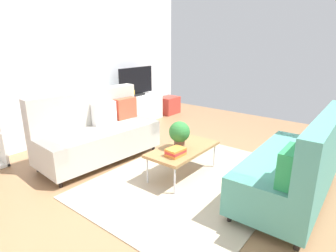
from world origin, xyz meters
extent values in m
plane|color=#936B47|center=(0.00, 0.00, 0.00)|extent=(7.68, 7.68, 0.00)
cube|color=silver|center=(0.00, 2.80, 1.45)|extent=(6.40, 0.12, 2.90)
cube|color=tan|center=(-0.06, -0.16, 0.01)|extent=(2.90, 2.20, 0.01)
cube|color=#B2ADA3|center=(-0.41, 1.39, 0.32)|extent=(1.95, 0.97, 0.44)
cube|color=#B2ADA3|center=(-0.39, 1.70, 0.82)|extent=(1.91, 0.33, 0.56)
cube|color=#B2ADA3|center=(0.44, 1.33, 0.43)|extent=(0.26, 0.85, 0.22)
cube|color=#B2ADA3|center=(-1.26, 1.45, 0.43)|extent=(0.26, 0.85, 0.22)
cylinder|color=black|center=(0.44, 0.99, 0.05)|extent=(0.05, 0.05, 0.10)
cylinder|color=black|center=(-1.30, 1.11, 0.05)|extent=(0.05, 0.05, 0.10)
cylinder|color=black|center=(0.48, 1.66, 0.05)|extent=(0.05, 0.05, 0.10)
cylinder|color=black|center=(-1.25, 1.79, 0.05)|extent=(0.05, 0.05, 0.10)
cube|color=#D84C33|center=(0.27, 1.48, 0.72)|extent=(0.41, 0.17, 0.36)
cube|color=white|center=(-0.18, 1.51, 0.72)|extent=(0.41, 0.17, 0.36)
cube|color=teal|center=(0.29, -1.31, 0.32)|extent=(1.91, 0.87, 0.44)
cube|color=teal|center=(0.30, -1.63, 0.82)|extent=(1.90, 0.23, 0.56)
cube|color=teal|center=(-0.56, -1.33, 0.43)|extent=(0.21, 0.84, 0.22)
cube|color=teal|center=(1.14, -1.30, 0.43)|extent=(0.21, 0.84, 0.22)
cylinder|color=black|center=(-0.58, -0.99, 0.05)|extent=(0.05, 0.05, 0.10)
cylinder|color=black|center=(1.16, -0.96, 0.05)|extent=(0.05, 0.05, 0.10)
cylinder|color=black|center=(-0.57, -1.67, 0.05)|extent=(0.05, 0.05, 0.10)
cylinder|color=black|center=(1.17, -1.64, 0.05)|extent=(0.05, 0.05, 0.10)
cube|color=#288C4C|center=(-0.38, -1.47, 0.72)|extent=(0.40, 0.15, 0.36)
cube|color=#9E7042|center=(-0.01, 0.04, 0.40)|extent=(1.10, 0.56, 0.04)
cylinder|color=silver|center=(-0.51, 0.27, 0.19)|extent=(0.02, 0.02, 0.38)
cylinder|color=silver|center=(0.49, 0.27, 0.19)|extent=(0.02, 0.02, 0.38)
cylinder|color=silver|center=(-0.51, -0.19, 0.19)|extent=(0.02, 0.02, 0.38)
cylinder|color=silver|center=(0.49, -0.19, 0.19)|extent=(0.02, 0.02, 0.38)
cube|color=silver|center=(1.52, 2.46, 0.32)|extent=(1.40, 0.44, 0.64)
cube|color=black|center=(1.52, 2.44, 0.66)|extent=(0.36, 0.20, 0.04)
cube|color=black|center=(1.52, 2.44, 0.98)|extent=(1.00, 0.05, 0.60)
cube|color=#B2382D|center=(2.62, 2.36, 0.22)|extent=(0.52, 0.40, 0.44)
cylinder|color=brown|center=(-0.05, 0.07, 0.48)|extent=(0.15, 0.15, 0.13)
sphere|color=#2D7233|center=(-0.05, 0.07, 0.66)|extent=(0.29, 0.29, 0.29)
cube|color=orange|center=(-0.29, -0.04, 0.44)|extent=(0.25, 0.19, 0.04)
cube|color=red|center=(-0.29, -0.04, 0.47)|extent=(0.25, 0.19, 0.04)
cube|color=orange|center=(-0.29, -0.04, 0.51)|extent=(0.26, 0.20, 0.03)
cylinder|color=#33B29E|center=(0.94, 2.51, 0.72)|extent=(0.11, 0.11, 0.15)
cylinder|color=#33B29E|center=(1.11, 2.51, 0.71)|extent=(0.14, 0.14, 0.14)
cylinder|color=purple|center=(1.31, 2.42, 0.73)|extent=(0.05, 0.05, 0.18)
cylinder|color=gold|center=(1.40, 2.42, 0.71)|extent=(0.06, 0.06, 0.15)
camera|label=1|loc=(-3.00, -2.06, 1.88)|focal=29.78mm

